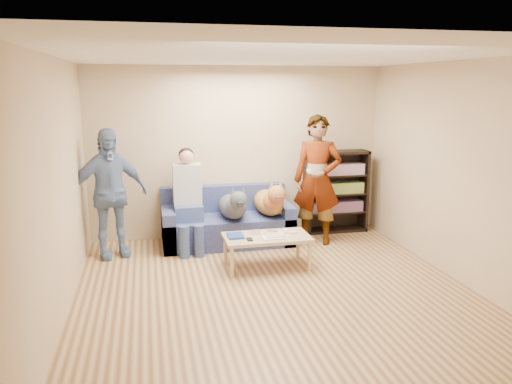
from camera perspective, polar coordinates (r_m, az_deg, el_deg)
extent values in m
plane|color=brown|center=(5.67, 2.66, -11.96)|extent=(5.00, 5.00, 0.00)
plane|color=white|center=(5.19, 2.96, 15.28)|extent=(5.00, 5.00, 0.00)
plane|color=tan|center=(7.68, -2.09, 4.55)|extent=(4.50, 0.00, 4.50)
plane|color=tan|center=(3.02, 15.43, -7.95)|extent=(4.50, 0.00, 4.50)
plane|color=tan|center=(5.17, -22.02, -0.07)|extent=(0.00, 5.00, 5.00)
plane|color=tan|center=(6.25, 23.15, 1.81)|extent=(0.00, 5.00, 5.00)
ellipsoid|color=#B3B2B8|center=(7.44, 2.86, -2.07)|extent=(0.37, 0.31, 0.13)
imported|color=gray|center=(7.36, 7.01, 1.38)|extent=(0.82, 0.72, 1.90)
imported|color=#6C8BAE|center=(7.00, -16.47, -0.15)|extent=(1.12, 0.74, 1.77)
cube|color=white|center=(7.08, 6.05, 2.43)|extent=(0.06, 0.13, 0.03)
cube|color=navy|center=(6.38, -2.38, -5.02)|extent=(0.20, 0.26, 0.03)
cube|color=silver|center=(6.33, 1.89, -5.20)|extent=(0.26, 0.20, 0.02)
cube|color=#B1A78E|center=(6.36, 2.11, -5.01)|extent=(0.22, 0.17, 0.01)
cube|color=silver|center=(6.50, -0.05, -4.58)|extent=(0.11, 0.06, 0.05)
cube|color=silver|center=(6.57, 3.41, -4.49)|extent=(0.04, 0.13, 0.03)
cube|color=silver|center=(6.52, 4.28, -4.64)|extent=(0.09, 0.06, 0.03)
cylinder|color=silver|center=(6.44, 3.01, -4.88)|extent=(0.07, 0.07, 0.02)
cylinder|color=white|center=(6.52, 2.83, -4.68)|extent=(0.07, 0.07, 0.02)
cylinder|color=orange|center=(6.26, 1.40, -5.43)|extent=(0.13, 0.06, 0.01)
cylinder|color=black|center=(6.61, 1.88, -4.48)|extent=(0.13, 0.08, 0.01)
cube|color=black|center=(6.25, -0.74, -5.43)|extent=(0.07, 0.12, 0.02)
cube|color=#515B93|center=(7.44, -3.30, -4.32)|extent=(1.90, 0.85, 0.42)
cube|color=#515B93|center=(7.65, -3.74, -0.68)|extent=(1.90, 0.18, 0.40)
cube|color=#515B93|center=(7.33, -9.97, -4.07)|extent=(0.18, 0.85, 0.58)
cube|color=#515B93|center=(7.59, 3.12, -3.35)|extent=(0.18, 0.85, 0.58)
cube|color=#3A457F|center=(7.21, -7.72, -2.30)|extent=(0.40, 0.38, 0.22)
cylinder|color=#3B5082|center=(6.89, -8.18, -5.78)|extent=(0.14, 0.14, 0.47)
cylinder|color=#3A4A7F|center=(6.90, -6.51, -5.69)|extent=(0.14, 0.14, 0.47)
cube|color=silver|center=(7.22, -7.87, 0.89)|extent=(0.40, 0.24, 0.58)
sphere|color=tan|center=(7.15, -7.96, 4.03)|extent=(0.21, 0.21, 0.21)
ellipsoid|color=black|center=(7.18, -7.99, 4.30)|extent=(0.22, 0.22, 0.19)
ellipsoid|color=#46494F|center=(7.26, -2.74, -1.64)|extent=(0.38, 0.80, 0.33)
sphere|color=#4A4C54|center=(6.93, -2.29, -1.65)|extent=(0.29, 0.29, 0.29)
sphere|color=#45494E|center=(6.73, -2.03, -0.90)|extent=(0.23, 0.23, 0.23)
cube|color=black|center=(6.62, -1.84, -1.41)|extent=(0.07, 0.11, 0.07)
cone|color=#52555D|center=(6.72, -2.66, 0.13)|extent=(0.07, 0.07, 0.11)
cone|color=#45474E|center=(6.74, -1.51, 0.19)|extent=(0.07, 0.07, 0.11)
cylinder|color=#50525A|center=(7.68, -3.27, -1.14)|extent=(0.04, 0.26, 0.15)
ellipsoid|color=#A67232|center=(7.45, 1.44, -1.19)|extent=(0.41, 0.85, 0.35)
sphere|color=#BC5E39|center=(7.15, 2.02, -1.09)|extent=(0.31, 0.31, 0.31)
sphere|color=#AC7334|center=(6.96, 2.36, -0.25)|extent=(0.25, 0.25, 0.25)
cube|color=brown|center=(6.86, 2.60, -0.74)|extent=(0.08, 0.12, 0.07)
cone|color=#A67433|center=(6.94, 1.81, 0.81)|extent=(0.08, 0.08, 0.12)
cone|color=#B65D37|center=(6.98, 2.82, 0.85)|extent=(0.08, 0.08, 0.12)
cylinder|color=#AD6334|center=(7.83, 0.76, -0.80)|extent=(0.05, 0.28, 0.16)
cube|color=tan|center=(6.42, 1.23, -5.20)|extent=(1.10, 0.60, 0.04)
cylinder|color=tan|center=(6.16, -2.79, -8.03)|extent=(0.05, 0.05, 0.38)
cylinder|color=#CCB67D|center=(6.40, 6.15, -7.33)|extent=(0.05, 0.05, 0.38)
cylinder|color=tan|center=(6.63, -3.52, -6.57)|extent=(0.05, 0.05, 0.38)
cylinder|color=tan|center=(6.85, 4.82, -5.98)|extent=(0.05, 0.05, 0.38)
cube|color=black|center=(7.89, 5.85, -0.11)|extent=(0.04, 0.34, 1.30)
cube|color=black|center=(8.23, 12.21, 0.20)|extent=(0.04, 0.34, 1.30)
cube|color=black|center=(7.94, 9.25, 4.50)|extent=(1.00, 0.34, 0.04)
cube|color=black|center=(8.20, 8.96, -4.26)|extent=(1.00, 0.34, 0.04)
cube|color=black|center=(8.19, 8.70, 0.28)|extent=(1.00, 0.02, 1.30)
cube|color=black|center=(8.12, 9.02, -2.23)|extent=(0.94, 0.32, 0.03)
cube|color=black|center=(8.05, 9.09, -0.16)|extent=(0.94, 0.32, 0.02)
cube|color=black|center=(8.00, 9.17, 1.94)|extent=(0.94, 0.32, 0.02)
cube|color=#B23333|center=(8.08, 9.10, -1.59)|extent=(0.84, 0.24, 0.17)
cube|color=gold|center=(8.02, 9.17, 0.49)|extent=(0.84, 0.24, 0.17)
cube|color=#994C99|center=(7.96, 9.24, 2.61)|extent=(0.84, 0.24, 0.17)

